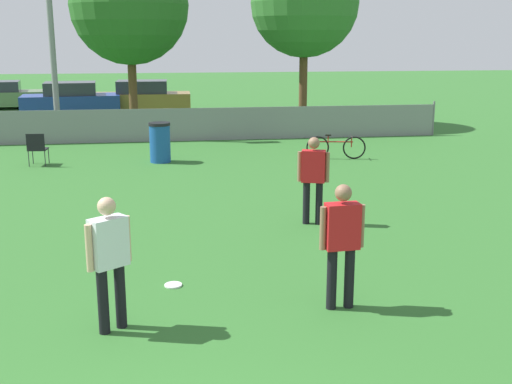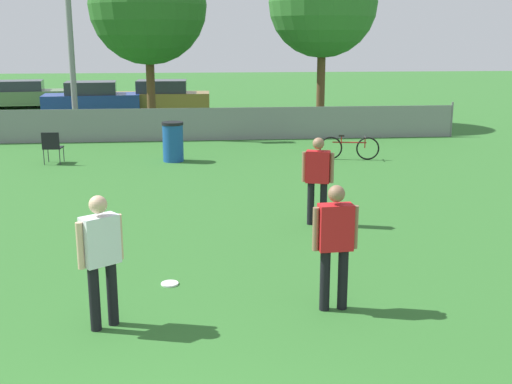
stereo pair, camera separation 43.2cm
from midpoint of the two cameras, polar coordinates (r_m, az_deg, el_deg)
fence_backline at (r=21.79m, az=-6.80°, el=5.97°), size 19.45×0.07×1.21m
tree_near_pole at (r=24.96m, az=-9.10°, el=16.07°), size 4.36×4.36×6.74m
tree_far_right at (r=25.42m, az=6.46°, el=16.38°), size 4.13×4.13×6.76m
player_thrower_red at (r=11.87m, az=6.55°, el=1.53°), size 0.57×0.34×1.65m
player_defender_red at (r=8.18m, az=8.55°, el=-4.12°), size 0.59×0.25×1.65m
player_receiver_white at (r=7.76m, az=-12.08°, el=-5.27°), size 0.49×0.43×1.65m
frisbee_disc at (r=9.25m, az=-6.34°, el=-8.11°), size 0.25×0.25×0.03m
folding_chair_sideline at (r=18.47m, az=-17.03°, el=3.97°), size 0.51×0.51×0.89m
bicycle_sideline at (r=18.54m, az=8.96°, el=3.90°), size 1.68×0.49×0.70m
trash_bin at (r=18.16m, az=-6.72°, el=4.47°), size 0.60×0.60×1.11m
parked_car_olive at (r=33.97m, az=-20.02°, el=8.15°), size 4.72×2.37×1.33m
parked_car_blue at (r=29.60m, az=-14.00°, el=8.01°), size 4.30×2.13×1.50m
parked_car_tan at (r=29.94m, az=-7.93°, el=8.33°), size 4.33×1.83×1.49m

